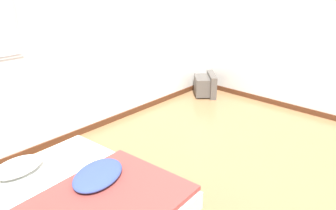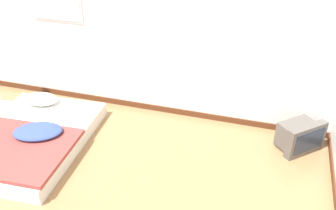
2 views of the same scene
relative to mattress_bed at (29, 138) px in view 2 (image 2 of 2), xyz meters
The scene contains 3 objects.
wall_back 2.05m from the mattress_bed, 55.17° to the left, with size 8.06×0.08×2.60m.
mattress_bed is the anchor object (origin of this frame).
crt_tv 3.53m from the mattress_bed, 16.23° to the left, with size 0.63×0.62×0.41m.
Camera 2 is at (1.95, -1.65, 3.01)m, focal length 40.00 mm.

